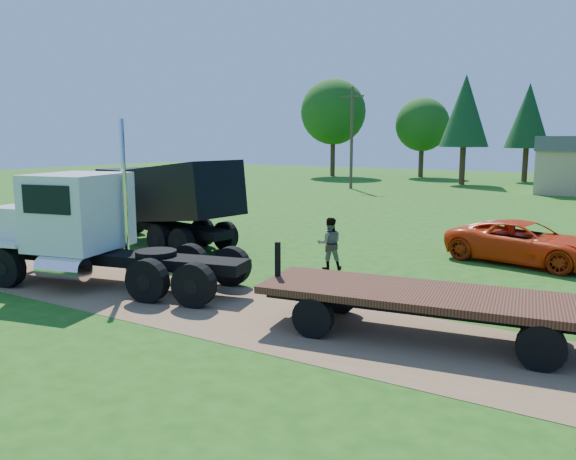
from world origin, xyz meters
The scene contains 7 objects.
ground centered at (0.00, 0.00, 0.00)m, with size 140.00×140.00×0.00m, color #205011.
dirt_track centered at (0.00, 0.00, 0.01)m, with size 120.00×4.20×0.01m, color brown.
white_semi_tractor centered at (-6.92, -0.11, 1.75)m, with size 8.67×4.41×5.12m.
black_dump_truck centered at (-9.24, 5.80, 2.04)m, with size 8.73×3.88×3.70m.
orange_pickup centered at (4.50, 10.17, 0.77)m, with size 2.54×5.52×1.53m, color red.
flatbed_trailer centered at (3.84, 0.66, 0.84)m, with size 7.87×3.34×1.95m.
spectator_b centered at (-1.18, 5.63, 0.91)m, with size 0.88×0.69×1.82m, color #999999.
Camera 1 is at (7.53, -11.50, 4.52)m, focal length 35.00 mm.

